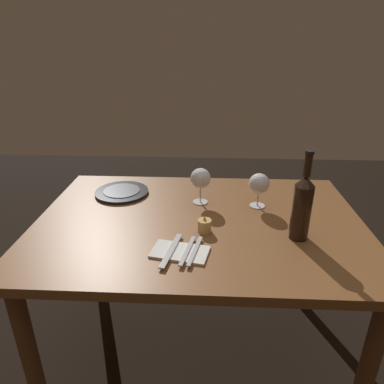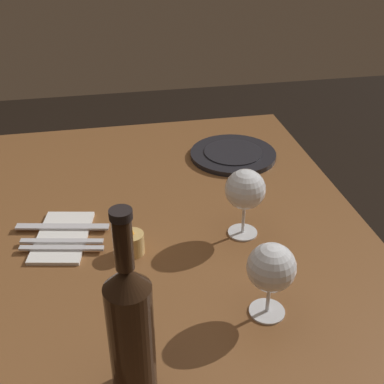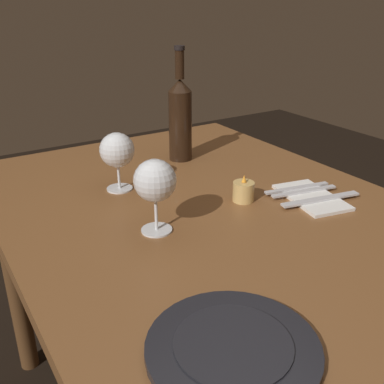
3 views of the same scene
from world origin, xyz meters
The scene contains 10 objects.
dining_table centered at (0.00, 0.00, 0.65)m, with size 1.30×0.90×0.74m.
wine_glass_left centered at (0.00, -0.16, 0.85)m, with size 0.09×0.09×0.16m.
wine_glass_right centered at (-0.25, -0.13, 0.84)m, with size 0.09×0.09×0.15m.
wine_bottle centered at (-0.36, 0.12, 0.87)m, with size 0.07×0.07×0.33m.
votive_candle centered at (-0.02, 0.09, 0.76)m, with size 0.05×0.05×0.07m.
dinner_plate centered at (0.37, -0.23, 0.75)m, with size 0.25×0.25×0.02m.
folded_napkin centered at (0.06, 0.24, 0.74)m, with size 0.21×0.15×0.01m.
fork_inner centered at (0.03, 0.24, 0.75)m, with size 0.05×0.18×0.00m.
fork_outer centered at (0.01, 0.24, 0.75)m, with size 0.05×0.18×0.00m.
table_knife centered at (0.09, 0.24, 0.75)m, with size 0.06×0.21×0.00m.
Camera 2 is at (-0.89, 0.13, 1.41)m, focal length 47.43 mm.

